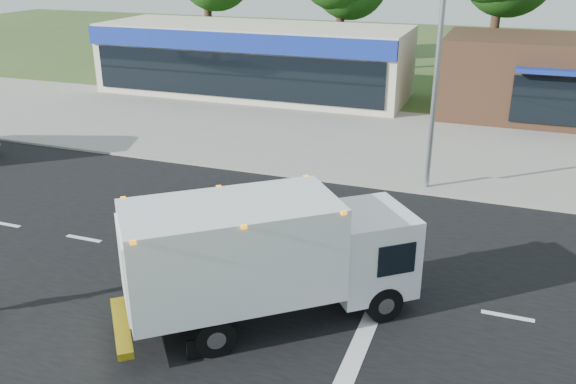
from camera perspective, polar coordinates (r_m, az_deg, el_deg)
name	(u,v)px	position (r m, az deg, el deg)	size (l,w,h in m)	color
ground	(271,273)	(16.39, -1.63, -7.61)	(120.00, 120.00, 0.00)	#385123
road_asphalt	(271,273)	(16.39, -1.63, -7.59)	(60.00, 14.00, 0.02)	black
sidewalk	(349,173)	(23.50, 5.77, 1.81)	(60.00, 2.40, 0.12)	gray
parking_apron	(381,134)	(28.90, 8.71, 5.40)	(60.00, 9.00, 0.02)	gray
lane_markings	(302,308)	(14.89, 1.34, -10.83)	(55.20, 7.00, 0.01)	silver
ems_box_truck	(265,253)	(13.64, -2.15, -5.70)	(6.65, 5.93, 3.03)	black
retail_strip_mall	(253,59)	(36.64, -3.28, 12.28)	(18.00, 6.20, 4.00)	beige
brown_storefront	(545,78)	(33.81, 22.95, 9.80)	(10.00, 6.70, 4.00)	#382316
traffic_signal_pole	(419,50)	(21.29, 12.14, 12.89)	(3.51, 0.25, 8.00)	gray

